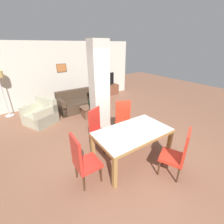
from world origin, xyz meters
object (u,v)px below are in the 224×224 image
armchair (41,115)px  dining_chair_far_left (98,128)px  coffee_table (91,111)px  tv_stand (108,90)px  dining_table (133,137)px  dining_chair_head_left (83,160)px  dining_chair_far_right (124,119)px  sofa (81,102)px  dining_chair_near_right (178,153)px  bottle (89,103)px  tv_screen (107,80)px

armchair → dining_chair_far_left: bearing=176.2°
coffee_table → tv_stand: tv_stand is taller
dining_table → dining_chair_head_left: (-1.24, 0.00, -0.06)m
dining_table → dining_chair_far_left: dining_chair_far_left is taller
dining_table → tv_stand: dining_table is taller
dining_chair_far_right → sofa: size_ratio=0.58×
dining_chair_far_right → dining_chair_far_left: 0.86m
dining_chair_far_left → armchair: 2.55m
dining_chair_near_right → dining_chair_far_left: size_ratio=1.00×
dining_table → dining_chair_near_right: 0.99m
bottle → dining_chair_far_left: bearing=-109.4°
sofa → coffee_table: (-0.00, -0.94, -0.06)m
coffee_table → tv_screen: bearing=44.3°
coffee_table → tv_screen: size_ratio=0.84×
armchair → tv_stand: size_ratio=0.95×
sofa → dining_chair_head_left: bearing=67.5°
tv_stand → dining_chair_far_right: bearing=-115.8°
sofa → bottle: size_ratio=7.67×
armchair → dining_chair_far_right: bearing=-168.1°
dining_chair_head_left → tv_screen: size_ratio=1.27×
dining_table → tv_screen: tv_screen is taller
bottle → sofa: bearing=90.1°
dining_chair_far_right → dining_chair_far_left: size_ratio=1.00×
dining_chair_far_left → bottle: bearing=-136.3°
dining_chair_head_left → coffee_table: bearing=150.7°
dining_chair_far_right → sofa: 2.74m
dining_chair_near_right → dining_chair_head_left: 1.89m
dining_chair_far_right → armchair: bearing=-25.0°
sofa → dining_chair_far_left: bearing=76.2°
dining_chair_near_right → dining_chair_head_left: (-1.67, 0.90, 0.00)m
dining_chair_far_left → dining_chair_head_left: bearing=19.3°
dining_chair_near_right → sofa: (-0.18, 4.49, -0.29)m
dining_table → coffee_table: dining_table is taller
dining_chair_head_left → bottle: dining_chair_head_left is taller
coffee_table → dining_table: bearing=-95.3°
dining_chair_far_right → coffee_table: (-0.18, 1.78, -0.35)m
dining_chair_far_right → tv_stand: size_ratio=0.88×
dining_table → tv_screen: (2.22, 4.58, 0.23)m
dining_chair_far_right → bottle: (-0.18, 1.90, -0.05)m
dining_chair_far_left → sofa: size_ratio=0.58×
dining_chair_near_right → coffee_table: size_ratio=1.51×
dining_chair_far_right → dining_chair_head_left: size_ratio=1.00×
dining_chair_far_right → dining_chair_far_left: (-0.86, -0.03, 0.00)m
sofa → armchair: armchair is taller
dining_table → armchair: bearing=114.3°
dining_chair_head_left → armchair: dining_chair_head_left is taller
dining_chair_head_left → tv_screen: 5.74m
dining_chair_far_right → sofa: bearing=-60.2°
dining_chair_far_right → tv_screen: (1.79, 3.70, 0.28)m
coffee_table → bottle: size_ratio=2.95×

